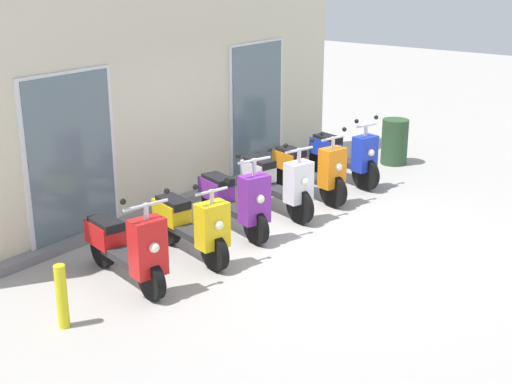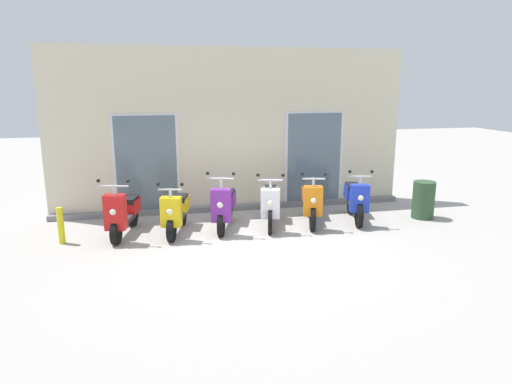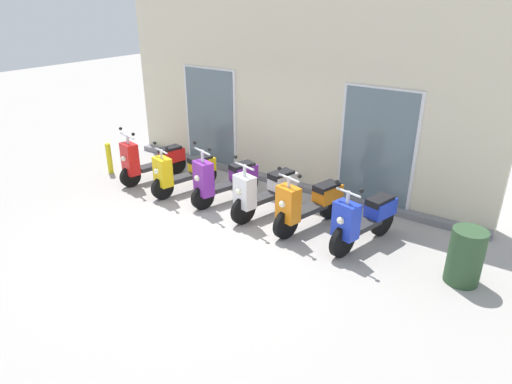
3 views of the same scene
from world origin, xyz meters
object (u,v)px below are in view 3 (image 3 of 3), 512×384
(scooter_red, at_px, (151,160))
(scooter_yellow, at_px, (184,172))
(curb_bollard, at_px, (109,158))
(scooter_blue, at_px, (364,219))
(scooter_white, at_px, (265,190))
(trash_bin, at_px, (465,256))
(scooter_orange, at_px, (309,203))
(scooter_purple, at_px, (224,179))

(scooter_red, relative_size, scooter_yellow, 1.05)
(curb_bollard, bearing_deg, scooter_red, 12.01)
(scooter_yellow, height_order, scooter_blue, scooter_blue)
(scooter_white, distance_m, trash_bin, 3.50)
(scooter_orange, relative_size, curb_bollard, 2.31)
(scooter_white, xyz_separation_m, curb_bollard, (-4.11, -0.21, -0.15))
(scooter_orange, height_order, scooter_blue, scooter_blue)
(scooter_white, bearing_deg, scooter_red, 179.50)
(scooter_red, xyz_separation_m, scooter_white, (2.98, -0.03, 0.04))
(scooter_red, height_order, trash_bin, scooter_red)
(scooter_blue, bearing_deg, scooter_white, 179.82)
(scooter_purple, height_order, scooter_white, scooter_purple)
(scooter_red, xyz_separation_m, scooter_yellow, (1.03, -0.08, -0.02))
(scooter_red, distance_m, trash_bin, 6.48)
(scooter_yellow, relative_size, curb_bollard, 2.16)
(scooter_white, xyz_separation_m, scooter_blue, (1.92, -0.01, -0.02))
(scooter_purple, distance_m, scooter_white, 0.97)
(scooter_blue, distance_m, trash_bin, 1.58)
(scooter_purple, xyz_separation_m, scooter_white, (0.97, -0.02, 0.01))
(scooter_yellow, xyz_separation_m, curb_bollard, (-2.16, -0.16, -0.10))
(scooter_red, distance_m, scooter_orange, 3.88)
(scooter_red, height_order, scooter_blue, scooter_red)
(scooter_yellow, xyz_separation_m, scooter_white, (1.95, 0.05, 0.06))
(scooter_yellow, distance_m, curb_bollard, 2.17)
(scooter_red, bearing_deg, scooter_white, -0.50)
(trash_bin, bearing_deg, scooter_white, 177.55)
(trash_bin, bearing_deg, scooter_purple, 177.78)
(scooter_orange, height_order, curb_bollard, scooter_orange)
(scooter_yellow, distance_m, trash_bin, 5.45)
(scooter_purple, relative_size, curb_bollard, 2.15)
(scooter_red, xyz_separation_m, scooter_orange, (3.88, -0.01, 0.01))
(scooter_yellow, height_order, scooter_orange, scooter_orange)
(scooter_purple, bearing_deg, trash_bin, -2.22)
(scooter_yellow, relative_size, scooter_white, 0.97)
(scooter_yellow, bearing_deg, scooter_white, 1.52)
(scooter_red, distance_m, scooter_blue, 4.90)
(scooter_white, distance_m, scooter_orange, 0.90)
(scooter_yellow, distance_m, scooter_purple, 0.99)
(trash_bin, bearing_deg, scooter_orange, 176.29)
(scooter_orange, bearing_deg, trash_bin, -3.71)
(scooter_purple, distance_m, curb_bollard, 3.16)
(scooter_blue, bearing_deg, scooter_orange, 178.61)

